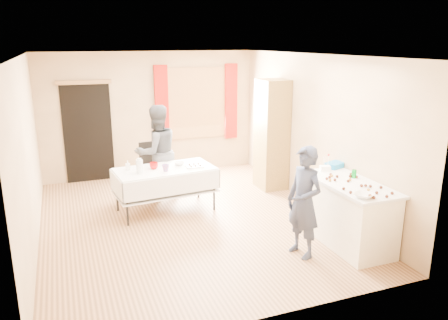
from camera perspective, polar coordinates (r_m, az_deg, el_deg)
name	(u,v)px	position (r m, az deg, el deg)	size (l,w,h in m)	color
floor	(189,221)	(7.14, -4.62, -7.95)	(4.50, 5.50, 0.02)	#9E7047
ceiling	(185,55)	(6.57, -5.12, 13.55)	(4.50, 5.50, 0.02)	white
wall_back	(151,114)	(9.37, -9.53, 5.89)	(4.50, 0.02, 2.60)	tan
wall_front	(266,202)	(4.25, 5.47, -5.54)	(4.50, 0.02, 2.60)	tan
wall_left	(27,155)	(6.52, -24.33, 0.56)	(0.02, 5.50, 2.60)	tan
wall_right	(314,132)	(7.65, 11.68, 3.65)	(0.02, 5.50, 2.60)	tan
window_frame	(197,103)	(9.54, -3.59, 7.45)	(1.32, 0.06, 1.52)	olive
window_pane	(197,103)	(9.53, -3.57, 7.44)	(1.20, 0.02, 1.40)	white
curtain_left	(162,105)	(9.30, -8.13, 7.12)	(0.28, 0.06, 1.65)	#981008
curtain_right	(231,101)	(9.75, 0.91, 7.65)	(0.28, 0.06, 1.65)	#981008
doorway	(88,133)	(9.24, -17.34, 3.37)	(0.95, 0.04, 2.00)	black
door_lintel	(84,82)	(9.07, -17.84, 9.64)	(1.05, 0.06, 0.08)	olive
cabinet	(272,135)	(8.46, 6.25, 3.30)	(0.50, 0.60, 2.11)	olive
counter	(347,213)	(6.45, 15.82, -6.68)	(0.71, 1.50, 0.91)	white
party_table	(165,186)	(7.43, -7.67, -3.34)	(1.73, 1.00, 0.75)	black
chair	(153,178)	(8.37, -9.24, -2.37)	(0.44, 0.44, 0.97)	black
girl	(304,202)	(5.86, 10.42, -5.45)	(0.49, 0.62, 1.51)	#20263F
woman	(157,152)	(7.96, -8.74, 1.01)	(0.97, 0.83, 1.72)	black
soda_can	(354,174)	(6.50, 16.63, -1.74)	(0.07, 0.07, 0.12)	#04831F
mixing_bowl	(364,195)	(5.74, 17.81, -4.43)	(0.31, 0.31, 0.06)	white
foam_block	(325,168)	(6.75, 13.06, -1.06)	(0.15, 0.10, 0.08)	white
blue_basket	(335,165)	(6.96, 14.29, -0.63)	(0.30, 0.20, 0.08)	#1174BC
pitcher	(140,167)	(7.11, -10.98, -0.85)	(0.11, 0.11, 0.22)	silver
cup_red	(154,166)	(7.32, -9.15, -0.75)	(0.17, 0.17, 0.11)	#B30808
cup_rainbow	(166,168)	(7.16, -7.64, -1.04)	(0.15, 0.15, 0.11)	red
small_bowl	(179,164)	(7.50, -5.87, -0.46)	(0.17, 0.17, 0.05)	white
pastry_tray	(195,166)	(7.37, -3.84, -0.82)	(0.28, 0.20, 0.02)	white
bottle	(128,165)	(7.34, -12.46, -0.68)	(0.07, 0.07, 0.16)	white
cake_balls	(355,185)	(6.16, 16.78, -3.10)	(0.54, 1.07, 0.04)	#3F2314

